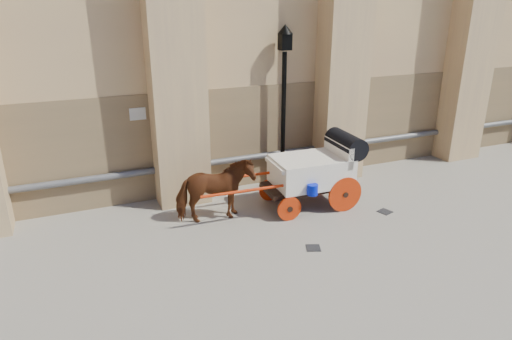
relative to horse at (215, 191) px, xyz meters
name	(u,v)px	position (x,y,z in m)	size (l,w,h in m)	color
ground	(268,254)	(0.55, -2.06, -0.82)	(90.00, 90.00, 0.00)	gray
horse	(215,191)	(0.00, 0.00, 0.00)	(0.88, 1.93, 1.63)	maroon
carriage	(316,168)	(2.82, -0.12, 0.24)	(4.52, 1.62, 1.95)	black
street_lamp	(284,103)	(2.65, 1.59, 1.69)	(0.44, 0.44, 4.69)	black
drain_grate_near	(313,248)	(1.60, -2.20, -0.81)	(0.32, 0.32, 0.01)	black
drain_grate_far	(385,212)	(4.31, -1.29, -0.81)	(0.32, 0.32, 0.01)	black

